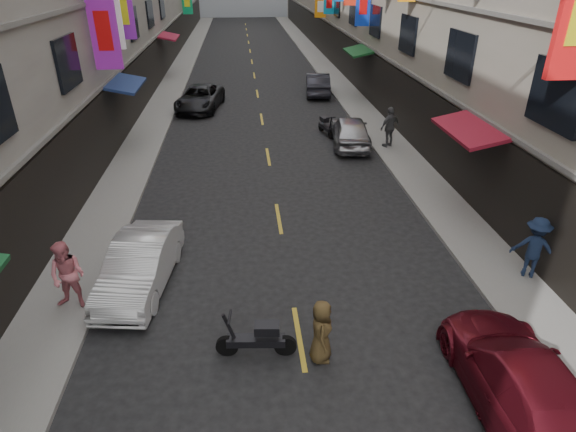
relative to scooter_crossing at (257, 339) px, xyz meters
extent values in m
cube|color=slate|center=(-5.01, 30.45, -0.38)|extent=(2.00, 90.00, 0.12)
cube|color=slate|center=(6.99, 30.45, -0.38)|extent=(2.00, 90.00, 0.12)
cube|color=black|center=(-5.96, 30.45, 1.06)|extent=(0.12, 85.50, 3.00)
cube|color=#66635E|center=(-5.95, 30.45, 2.76)|extent=(0.16, 90.00, 0.14)
cube|color=black|center=(7.94, 30.45, 1.06)|extent=(0.12, 85.50, 3.00)
cube|color=#66635E|center=(7.93, 30.45, 2.76)|extent=(0.16, 90.00, 0.14)
cube|color=white|center=(-5.48, 14.51, 5.92)|extent=(0.87, 0.18, 3.78)
cylinder|color=black|center=(-5.53, 14.51, 5.92)|extent=(0.97, 0.08, 0.08)
cube|color=maroon|center=(7.29, 6.45, 2.56)|extent=(1.39, 3.20, 0.41)
cube|color=navy|center=(-5.31, 14.45, 2.56)|extent=(1.39, 3.20, 0.41)
cube|color=#13491F|center=(7.29, 22.45, 2.56)|extent=(1.39, 3.20, 0.41)
cube|color=maroon|center=(-5.31, 30.45, 2.56)|extent=(1.39, 3.20, 0.41)
cube|color=gold|center=(0.99, 0.45, -0.44)|extent=(0.12, 2.20, 0.01)
cube|color=gold|center=(0.99, 6.45, -0.44)|extent=(0.12, 2.20, 0.01)
cube|color=gold|center=(0.99, 12.45, -0.44)|extent=(0.12, 2.20, 0.01)
cube|color=gold|center=(0.99, 18.45, -0.44)|extent=(0.12, 2.20, 0.01)
cube|color=gold|center=(0.99, 24.45, -0.44)|extent=(0.12, 2.20, 0.01)
cube|color=gold|center=(0.99, 30.45, -0.44)|extent=(0.12, 2.20, 0.01)
cube|color=gold|center=(0.99, 36.45, -0.44)|extent=(0.12, 2.20, 0.01)
cube|color=gold|center=(0.99, 42.45, -0.44)|extent=(0.12, 2.20, 0.01)
cube|color=gold|center=(0.99, 48.45, -0.44)|extent=(0.12, 2.20, 0.01)
cube|color=gold|center=(0.99, 54.45, -0.44)|extent=(0.12, 2.20, 0.01)
cube|color=gold|center=(0.99, 60.45, -0.44)|extent=(0.12, 2.20, 0.01)
cube|color=gold|center=(0.99, 66.45, -0.44)|extent=(0.12, 2.20, 0.01)
cylinder|color=black|center=(-0.68, 0.06, -0.19)|extent=(0.51, 0.16, 0.50)
cylinder|color=black|center=(0.62, -0.06, -0.19)|extent=(0.51, 0.16, 0.50)
cube|color=black|center=(-0.03, 0.00, -0.04)|extent=(1.32, 0.41, 0.18)
cube|color=black|center=(0.22, -0.02, 0.31)|extent=(0.58, 0.37, 0.22)
cylinder|color=black|center=(-0.58, 0.05, 0.26)|extent=(0.36, 0.11, 0.88)
cylinder|color=black|center=(-0.58, 0.05, 0.61)|extent=(0.10, 0.50, 0.06)
cylinder|color=black|center=(4.27, 14.67, -0.19)|extent=(0.23, 0.51, 0.50)
cylinder|color=black|center=(3.98, 15.94, -0.19)|extent=(0.23, 0.51, 0.50)
cube|color=black|center=(4.12, 15.31, -0.04)|extent=(0.58, 1.33, 0.18)
cube|color=black|center=(4.07, 15.55, 0.31)|extent=(0.43, 0.61, 0.22)
cylinder|color=black|center=(4.24, 14.77, 0.26)|extent=(0.16, 0.36, 0.88)
cylinder|color=black|center=(4.24, 14.77, 0.61)|extent=(0.50, 0.17, 0.06)
imported|color=silver|center=(-3.01, 2.91, 0.23)|extent=(1.94, 4.23, 1.34)
imported|color=black|center=(-2.57, 20.88, 0.24)|extent=(3.01, 5.18, 1.36)
imported|color=maroon|center=(4.99, -1.98, 0.25)|extent=(2.11, 4.83, 1.38)
imported|color=#A5A4A9|center=(4.99, 13.61, 0.28)|extent=(2.12, 4.39, 1.45)
imported|color=#27272F|center=(4.99, 23.84, 0.26)|extent=(1.96, 4.43, 1.41)
imported|color=#D3707A|center=(-4.54, 2.04, 0.59)|extent=(0.99, 0.78, 1.83)
imported|color=#15203A|center=(7.59, 2.22, 0.56)|extent=(1.29, 1.09, 1.77)
imported|color=#505052|center=(6.71, 12.98, 0.62)|extent=(1.27, 1.08, 1.88)
imported|color=#4D3B1F|center=(1.38, -0.25, 0.32)|extent=(0.59, 0.80, 1.53)
camera|label=1|loc=(-0.12, -8.16, 7.36)|focal=30.00mm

